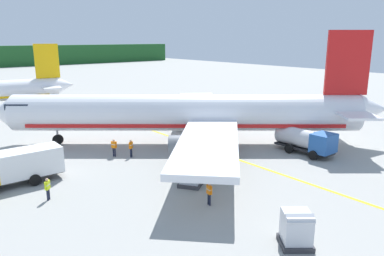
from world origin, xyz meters
The scene contains 10 objects.
airliner_foreground centered at (20.18, 18.85, 3.39)m, with size 34.19×30.04×11.90m.
service_truck_fuel centered at (2.95, 19.03, 1.51)m, with size 6.60×2.59×2.67m.
service_truck_baggage centered at (26.88, 9.30, 1.40)m, with size 2.50×6.02×2.40m.
cargo_container_near centered at (13.03, 10.20, 0.90)m, with size 2.34×2.34×1.91m.
cargo_container_mid centered at (12.11, 0.01, 1.00)m, with size 2.37×2.37×2.11m.
crew_marshaller centered at (11.86, 6.80, 0.96)m, with size 0.32×0.62×1.63m.
crew_loader_left centered at (13.11, 19.33, 1.01)m, with size 0.54×0.44×1.71m.
crew_loader_right centered at (11.91, 20.45, 1.02)m, with size 0.43×0.55×1.73m.
crew_supervisor centered at (3.66, 14.61, 0.96)m, with size 0.48×0.48×1.63m.
apron_guide_line centered at (20.40, 14.22, 0.01)m, with size 0.30×60.00×0.01m, color yellow.
Camera 1 is at (-3.79, -10.30, 11.11)m, focal length 34.35 mm.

